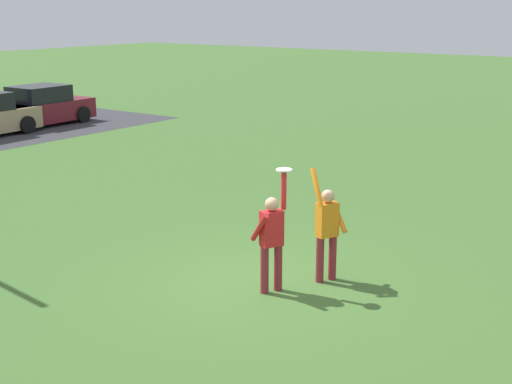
# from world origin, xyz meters

# --- Properties ---
(ground_plane) EXTENTS (120.00, 120.00, 0.00)m
(ground_plane) POSITION_xyz_m (0.00, 0.00, 0.00)
(ground_plane) COLOR #426B2D
(person_catcher) EXTENTS (0.58, 0.51, 2.08)m
(person_catcher) POSITION_xyz_m (-0.17, -0.34, 0.98)
(person_catcher) COLOR maroon
(person_catcher) RESTS_ON ground_plane
(person_defender) EXTENTS (0.64, 0.60, 2.04)m
(person_defender) POSITION_xyz_m (0.80, -0.84, 0.98)
(person_defender) COLOR maroon
(person_defender) RESTS_ON ground_plane
(frisbee_disc) EXTENTS (0.27, 0.27, 0.02)m
(frisbee_disc) POSITION_xyz_m (0.03, -0.44, 2.09)
(frisbee_disc) COLOR white
(frisbee_disc) RESTS_ON person_catcher
(parked_car_maroon) EXTENTS (4.18, 2.19, 1.59)m
(parked_car_maroon) POSITION_xyz_m (8.93, 17.10, 0.73)
(parked_car_maroon) COLOR maroon
(parked_car_maroon) RESTS_ON ground_plane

